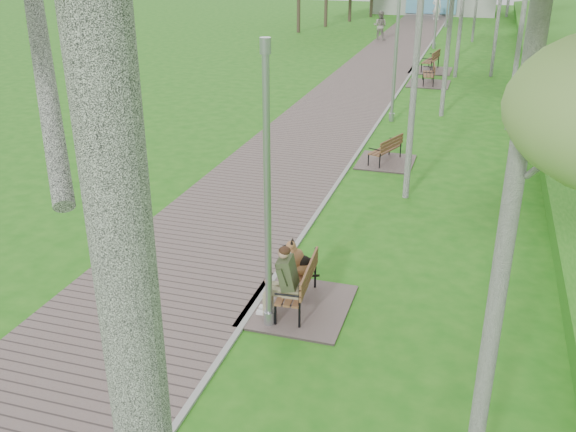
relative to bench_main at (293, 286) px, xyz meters
name	(u,v)px	position (x,y,z in m)	size (l,w,h in m)	color
ground	(199,392)	(-0.62, -2.53, -0.42)	(120.00, 120.00, 0.00)	#216D15
walkway	(364,81)	(-2.37, 18.97, -0.40)	(3.50, 67.00, 0.04)	#705E5B
kerb	(404,84)	(-0.62, 18.97, -0.39)	(0.10, 67.00, 0.05)	#999993
bench_main	(293,286)	(0.00, 0.00, 0.00)	(1.72, 1.91, 1.50)	#705E5B
bench_second	(385,157)	(0.27, 8.19, -0.25)	(1.54, 1.71, 0.94)	#705E5B
bench_third	(428,80)	(0.36, 19.28, -0.22)	(1.76, 1.96, 1.08)	#705E5B
bench_far	(430,66)	(0.14, 22.36, -0.20)	(1.93, 2.15, 1.19)	#705E5B
lamp_post_near	(268,204)	(-0.21, -0.65, 1.74)	(0.18, 0.18, 4.62)	#95989D
lamp_post_second	(396,55)	(-0.23, 12.73, 1.83)	(0.19, 0.19, 4.82)	#95989D
lamp_post_third	(438,1)	(-0.30, 29.21, 2.20)	(0.22, 0.22, 5.61)	#95989D
pedestrian_near	(437,7)	(-1.43, 43.14, 0.54)	(0.70, 0.46, 1.92)	white
pedestrian_far	(380,26)	(-3.82, 31.46, 0.46)	(0.85, 0.66, 1.75)	gray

